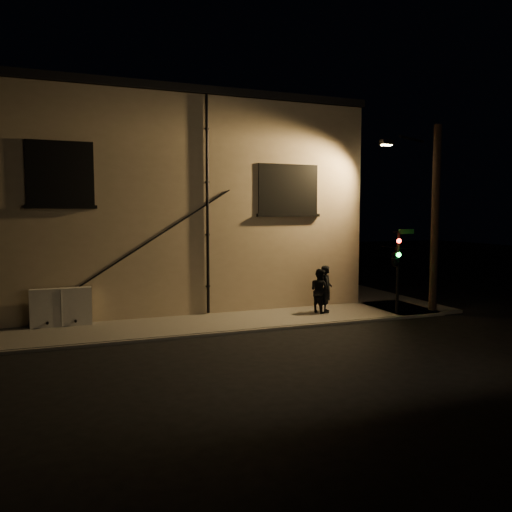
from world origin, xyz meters
name	(u,v)px	position (x,y,z in m)	size (l,w,h in m)	color
ground	(281,329)	(0.00, 0.00, 0.00)	(90.00, 90.00, 0.00)	black
sidewalk	(266,304)	(1.22, 4.39, 0.06)	(21.00, 16.00, 0.12)	#615D57
building	(151,205)	(-3.00, 8.99, 4.40)	(16.20, 12.23, 8.80)	tan
utility_cabinet	(61,307)	(-7.11, 2.70, 0.78)	(2.01, 0.34, 1.32)	beige
pedestrian_a	(326,289)	(2.66, 1.61, 1.05)	(0.68, 0.44, 1.85)	black
pedestrian_b	(320,291)	(2.37, 1.63, 0.99)	(0.84, 0.66, 1.74)	black
traffic_signal	(396,258)	(4.83, 0.19, 2.33)	(1.20, 1.92, 3.29)	black
streetlamp_pole	(433,215)	(6.81, 0.54, 3.95)	(2.03, 1.40, 7.49)	black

